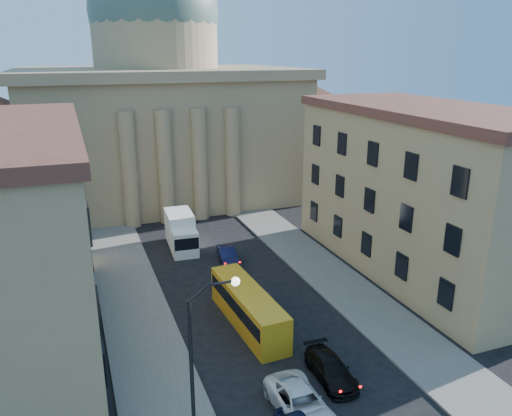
{
  "coord_description": "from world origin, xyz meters",
  "views": [
    {
      "loc": [
        -11.89,
        -12.49,
        19.03
      ],
      "look_at": [
        0.36,
        19.96,
        8.14
      ],
      "focal_mm": 35.0,
      "sensor_mm": 36.0,
      "label": 1
    }
  ],
  "objects": [
    {
      "name": "building_right",
      "position": [
        17.0,
        22.0,
        7.42
      ],
      "size": [
        11.6,
        26.6,
        14.7
      ],
      "color": "tan",
      "rests_on": "ground"
    },
    {
      "name": "car_right_far",
      "position": [
        0.8,
        18.96,
        0.7
      ],
      "size": [
        1.91,
        4.21,
        1.4
      ],
      "primitive_type": "imported",
      "rotation": [
        0.0,
        0.0,
        -0.06
      ],
      "color": "#525257",
      "rests_on": "ground"
    },
    {
      "name": "car_right_distant",
      "position": [
        0.92,
        29.08,
        0.72
      ],
      "size": [
        2.04,
        4.53,
        1.44
      ],
      "primitive_type": "imported",
      "rotation": [
        0.0,
        0.0,
        -0.12
      ],
      "color": "black",
      "rests_on": "ground"
    },
    {
      "name": "sidewalk_right",
      "position": [
        8.5,
        18.0,
        0.07
      ],
      "size": [
        5.0,
        60.0,
        0.15
      ],
      "primitive_type": "cube",
      "color": "#585551",
      "rests_on": "ground"
    },
    {
      "name": "church",
      "position": [
        0.0,
        55.47,
        11.88
      ],
      "size": [
        68.02,
        28.76,
        36.6
      ],
      "color": "#907758",
      "rests_on": "ground"
    },
    {
      "name": "car_right_mid",
      "position": [
        1.48,
        10.1,
        0.68
      ],
      "size": [
        2.05,
        4.75,
        1.36
      ],
      "primitive_type": "imported",
      "rotation": [
        0.0,
        0.0,
        -0.03
      ],
      "color": "black",
      "rests_on": "ground"
    },
    {
      "name": "box_truck",
      "position": [
        -2.29,
        34.28,
        1.65
      ],
      "size": [
        2.85,
        6.49,
        3.49
      ],
      "rotation": [
        0.0,
        0.0,
        -0.06
      ],
      "color": "white",
      "rests_on": "ground"
    },
    {
      "name": "sidewalk_left",
      "position": [
        -8.5,
        18.0,
        0.07
      ],
      "size": [
        5.0,
        60.0,
        0.15
      ],
      "primitive_type": "cube",
      "color": "#585551",
      "rests_on": "ground"
    },
    {
      "name": "car_left_mid",
      "position": [
        -1.62,
        7.83,
        0.76
      ],
      "size": [
        2.57,
        5.49,
        1.52
      ],
      "primitive_type": "imported",
      "rotation": [
        0.0,
        0.0,
        0.01
      ],
      "color": "white",
      "rests_on": "ground"
    },
    {
      "name": "street_lamp",
      "position": [
        -6.97,
        8.0,
        5.29
      ],
      "size": [
        2.62,
        0.44,
        8.83
      ],
      "color": "black",
      "rests_on": "ground"
    },
    {
      "name": "city_bus",
      "position": [
        -1.07,
        17.8,
        1.47
      ],
      "size": [
        2.76,
        9.82,
        2.74
      ],
      "rotation": [
        0.0,
        0.0,
        0.05
      ],
      "color": "orange",
      "rests_on": "ground"
    }
  ]
}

